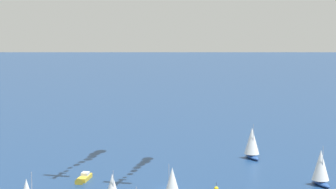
# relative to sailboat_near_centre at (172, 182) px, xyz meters

# --- Properties ---
(ground_plane) EXTENTS (2000.00, 2000.00, 0.00)m
(ground_plane) POSITION_rel_sailboat_near_centre_xyz_m (-0.80, -8.37, -3.66)
(ground_plane) COLOR navy
(sailboat_near_centre) EXTENTS (6.38, 3.82, 8.02)m
(sailboat_near_centre) POSITION_rel_sailboat_near_centre_xyz_m (0.00, 0.00, 0.00)
(sailboat_near_centre) COLOR gold
(sailboat_near_centre) RESTS_ON ground_plane
(sailboat_far_port) EXTENTS (3.84, 6.23, 7.78)m
(sailboat_far_port) POSITION_rel_sailboat_near_centre_xyz_m (14.18, 1.84, -0.11)
(sailboat_far_port) COLOR #33704C
(sailboat_far_port) RESTS_ON ground_plane
(sailboat_far_stbd) EXTENTS (4.68, 8.32, 10.65)m
(sailboat_far_stbd) POSITION_rel_sailboat_near_centre_xyz_m (-33.31, -35.26, 1.20)
(sailboat_far_stbd) COLOR #23478C
(sailboat_far_stbd) RESTS_ON ground_plane
(sailboat_offshore) EXTENTS (4.40, 7.88, 10.10)m
(sailboat_offshore) POSITION_rel_sailboat_near_centre_xyz_m (-38.86, -2.26, 0.95)
(sailboat_offshore) COLOR #23478C
(sailboat_offshore) RESTS_ON ground_plane
(motorboat_mid_cluster) EXTENTS (5.23, 8.64, 2.45)m
(motorboat_mid_cluster) POSITION_rel_sailboat_near_centre_xyz_m (18.79, -19.75, -3.00)
(motorboat_mid_cluster) COLOR gold
(motorboat_mid_cluster) RESTS_ON ground_plane
(marker_buoy) EXTENTS (1.10, 1.10, 2.10)m
(marker_buoy) POSITION_rel_sailboat_near_centre_xyz_m (-11.96, -3.67, -3.27)
(marker_buoy) COLOR yellow
(marker_buoy) RESTS_ON ground_plane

